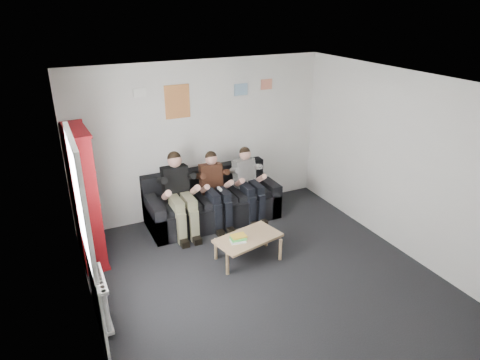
% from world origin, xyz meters
% --- Properties ---
extents(room_shell, '(5.00, 5.00, 5.00)m').
position_xyz_m(room_shell, '(0.00, 0.00, 1.35)').
color(room_shell, black).
rests_on(room_shell, ground).
extents(sofa, '(2.25, 0.92, 0.87)m').
position_xyz_m(sofa, '(-0.01, 2.07, 0.31)').
color(sofa, black).
rests_on(sofa, ground).
extents(bookshelf, '(0.30, 0.91, 2.02)m').
position_xyz_m(bookshelf, '(-2.07, 1.71, 1.01)').
color(bookshelf, maroon).
rests_on(bookshelf, ground).
extents(coffee_table, '(0.95, 0.52, 0.38)m').
position_xyz_m(coffee_table, '(-0.00, 0.67, 0.34)').
color(coffee_table, tan).
rests_on(coffee_table, ground).
extents(game_cases, '(0.26, 0.23, 0.05)m').
position_xyz_m(game_cases, '(-0.17, 0.65, 0.41)').
color(game_cases, white).
rests_on(game_cases, coffee_table).
extents(person_left, '(0.42, 0.89, 1.36)m').
position_xyz_m(person_left, '(-0.64, 1.87, 0.68)').
color(person_left, black).
rests_on(person_left, sofa).
extents(person_middle, '(0.37, 0.80, 1.27)m').
position_xyz_m(person_middle, '(-0.01, 1.87, 0.64)').
color(person_middle, '#472217').
rests_on(person_middle, sofa).
extents(person_right, '(0.36, 0.78, 1.26)m').
position_xyz_m(person_right, '(0.62, 1.88, 0.64)').
color(person_right, silver).
rests_on(person_right, sofa).
extents(radiator, '(0.10, 0.64, 0.60)m').
position_xyz_m(radiator, '(-2.15, 0.20, 0.35)').
color(radiator, white).
rests_on(radiator, ground).
extents(window, '(0.05, 1.30, 2.36)m').
position_xyz_m(window, '(-2.22, 0.20, 1.03)').
color(window, white).
rests_on(window, room_shell).
extents(poster_large, '(0.42, 0.01, 0.55)m').
position_xyz_m(poster_large, '(-0.40, 2.49, 2.05)').
color(poster_large, gold).
rests_on(poster_large, room_shell).
extents(poster_blue, '(0.25, 0.01, 0.20)m').
position_xyz_m(poster_blue, '(0.75, 2.49, 2.15)').
color(poster_blue, '#3F91D8').
rests_on(poster_blue, room_shell).
extents(poster_pink, '(0.22, 0.01, 0.18)m').
position_xyz_m(poster_pink, '(1.25, 2.49, 2.20)').
color(poster_pink, '#DD458A').
rests_on(poster_pink, room_shell).
extents(poster_sign, '(0.20, 0.01, 0.14)m').
position_xyz_m(poster_sign, '(-1.00, 2.49, 2.25)').
color(poster_sign, white).
rests_on(poster_sign, room_shell).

